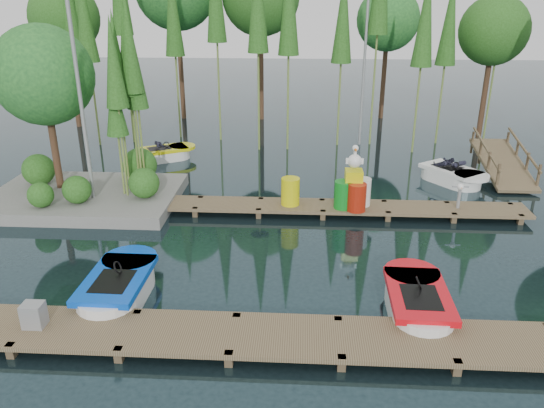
# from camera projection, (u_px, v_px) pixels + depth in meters

# --- Properties ---
(ground_plane) EXTENTS (90.00, 90.00, 0.00)m
(ground_plane) POSITION_uv_depth(u_px,v_px,m) (253.00, 246.00, 14.95)
(ground_plane) COLOR #1E3238
(near_dock) EXTENTS (18.00, 1.50, 0.50)m
(near_dock) POSITION_uv_depth(u_px,v_px,m) (233.00, 335.00, 10.70)
(near_dock) COLOR brown
(near_dock) RESTS_ON ground
(far_dock) EXTENTS (15.00, 1.20, 0.50)m
(far_dock) POSITION_uv_depth(u_px,v_px,m) (291.00, 206.00, 17.13)
(far_dock) COLOR brown
(far_dock) RESTS_ON ground
(island) EXTENTS (6.20, 4.20, 6.75)m
(island) POSITION_uv_depth(u_px,v_px,m) (68.00, 108.00, 17.15)
(island) COLOR slate
(island) RESTS_ON ground
(tree_screen) EXTENTS (34.42, 18.53, 10.31)m
(tree_screen) POSITION_uv_depth(u_px,v_px,m) (227.00, 6.00, 22.59)
(tree_screen) COLOR #462E1E
(tree_screen) RESTS_ON ground
(lamp_island) EXTENTS (0.30, 0.30, 7.25)m
(lamp_island) POSITION_uv_depth(u_px,v_px,m) (78.00, 78.00, 15.97)
(lamp_island) COLOR gray
(lamp_island) RESTS_ON ground
(lamp_rear) EXTENTS (0.30, 0.30, 7.25)m
(lamp_rear) POSITION_uv_depth(u_px,v_px,m) (365.00, 51.00, 23.33)
(lamp_rear) COLOR gray
(lamp_rear) RESTS_ON ground
(ramp) EXTENTS (1.50, 3.94, 1.49)m
(ramp) POSITION_uv_depth(u_px,v_px,m) (503.00, 163.00, 20.27)
(ramp) COLOR brown
(ramp) RESTS_ON ground
(boat_blue) EXTENTS (1.38, 2.96, 0.99)m
(boat_blue) POSITION_uv_depth(u_px,v_px,m) (118.00, 288.00, 12.32)
(boat_blue) COLOR white
(boat_blue) RESTS_ON ground
(boat_red) EXTENTS (1.35, 2.88, 0.96)m
(boat_red) POSITION_uv_depth(u_px,v_px,m) (417.00, 303.00, 11.72)
(boat_red) COLOR white
(boat_red) RESTS_ON ground
(boat_yellow_far) EXTENTS (2.72, 2.21, 1.25)m
(boat_yellow_far) POSITION_uv_depth(u_px,v_px,m) (165.00, 154.00, 22.56)
(boat_yellow_far) COLOR white
(boat_yellow_far) RESTS_ON ground
(boat_white_far) EXTENTS (2.61, 2.92, 1.29)m
(boat_white_far) POSITION_uv_depth(u_px,v_px,m) (452.00, 175.00, 19.81)
(boat_white_far) COLOR white
(boat_white_far) RESTS_ON ground
(utility_cabinet) EXTENTS (0.43, 0.36, 0.52)m
(utility_cabinet) POSITION_uv_depth(u_px,v_px,m) (34.00, 315.00, 10.80)
(utility_cabinet) COLOR gray
(utility_cabinet) RESTS_ON near_dock
(yellow_barrel) EXTENTS (0.59, 0.59, 0.89)m
(yellow_barrel) POSITION_uv_depth(u_px,v_px,m) (290.00, 191.00, 16.94)
(yellow_barrel) COLOR #D7D40B
(yellow_barrel) RESTS_ON far_dock
(drum_cluster) EXTENTS (1.18, 1.08, 2.03)m
(drum_cluster) POSITION_uv_depth(u_px,v_px,m) (354.00, 190.00, 16.63)
(drum_cluster) COLOR #0E7E1D
(drum_cluster) RESTS_ON far_dock
(seagull_post) EXTENTS (0.51, 0.27, 0.81)m
(seagull_post) POSITION_uv_depth(u_px,v_px,m) (460.00, 192.00, 16.61)
(seagull_post) COLOR gray
(seagull_post) RESTS_ON far_dock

